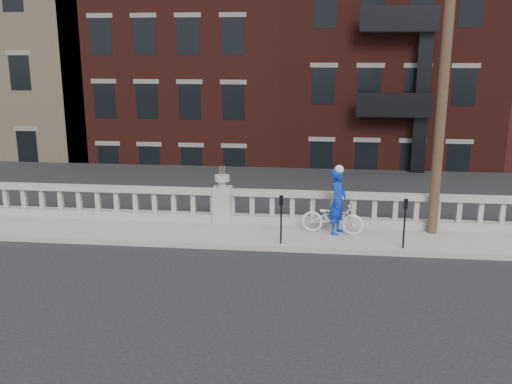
% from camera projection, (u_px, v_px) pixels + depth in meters
% --- Properties ---
extents(ground, '(120.00, 120.00, 0.00)m').
position_uv_depth(ground, '(196.00, 276.00, 13.77)').
color(ground, black).
rests_on(ground, ground).
extents(sidewalk, '(32.00, 2.20, 0.15)m').
position_uv_depth(sidewalk, '(217.00, 234.00, 16.64)').
color(sidewalk, gray).
rests_on(sidewalk, ground).
extents(balustrade, '(28.00, 0.34, 1.03)m').
position_uv_depth(balustrade, '(223.00, 206.00, 17.41)').
color(balustrade, gray).
rests_on(balustrade, sidewalk).
extents(planter_pedestal, '(0.55, 0.55, 1.76)m').
position_uv_depth(planter_pedestal, '(223.00, 200.00, 17.36)').
color(planter_pedestal, gray).
rests_on(planter_pedestal, sidewalk).
extents(lower_level, '(80.00, 44.00, 20.80)m').
position_uv_depth(lower_level, '(283.00, 92.00, 35.24)').
color(lower_level, '#605E59').
rests_on(lower_level, ground).
extents(utility_pole, '(1.60, 0.28, 10.00)m').
position_uv_depth(utility_pole, '(446.00, 52.00, 15.27)').
color(utility_pole, '#422D1E').
rests_on(utility_pole, sidewalk).
extents(parking_meter_b, '(0.10, 0.09, 1.36)m').
position_uv_depth(parking_meter_b, '(281.00, 214.00, 15.38)').
color(parking_meter_b, black).
rests_on(parking_meter_b, sidewalk).
extents(parking_meter_c, '(0.10, 0.09, 1.36)m').
position_uv_depth(parking_meter_c, '(405.00, 218.00, 15.03)').
color(parking_meter_c, black).
rests_on(parking_meter_c, sidewalk).
extents(bicycle, '(1.86, 0.91, 0.94)m').
position_uv_depth(bicycle, '(333.00, 217.00, 16.36)').
color(bicycle, silver).
rests_on(bicycle, sidewalk).
extents(cyclist, '(0.68, 0.81, 1.90)m').
position_uv_depth(cyclist, '(338.00, 201.00, 16.24)').
color(cyclist, '#0B2DB1').
rests_on(cyclist, sidewalk).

